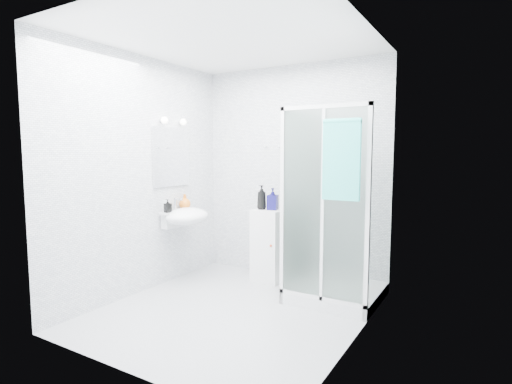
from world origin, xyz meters
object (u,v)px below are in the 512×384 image
Objects in this scene: wall_basin at (185,217)px; storage_cabinet at (270,245)px; soap_dispenser_orange at (185,201)px; shampoo_bottle_b at (273,199)px; soap_dispenser_black at (168,206)px; hand_towel at (341,158)px; shampoo_bottle_a at (262,197)px; shower_enclosure at (327,258)px.

storage_cabinet is at bearing 34.56° from wall_basin.
wall_basin is 0.24m from soap_dispenser_orange.
wall_basin is at bearing -48.68° from soap_dispenser_orange.
shampoo_bottle_b is 1.23m from soap_dispenser_black.
hand_towel is 1.42m from shampoo_bottle_a.
shampoo_bottle_b is 1.71× the size of soap_dispenser_black.
shampoo_bottle_a is at bearing 152.63° from hand_towel.
shampoo_bottle_a is 1.62× the size of soap_dispenser_orange.
shower_enclosure is 0.99m from shampoo_bottle_b.
hand_towel is at bearing -2.53° from wall_basin.
shower_enclosure is 6.82× the size of shampoo_bottle_a.
hand_towel is at bearing -55.95° from shower_enclosure.
soap_dispenser_orange is (-0.87, -0.39, -0.06)m from shampoo_bottle_a.
soap_dispenser_orange is 1.18× the size of soap_dispenser_black.
shower_enclosure is 1.89m from soap_dispenser_black.
wall_basin is 1.07m from storage_cabinet.
shampoo_bottle_a reaches higher than shampoo_bottle_b.
hand_towel is 2.10m from soap_dispenser_black.
soap_dispenser_black is at bearing -85.09° from soap_dispenser_orange.
shampoo_bottle_b reaches higher than soap_dispenser_black.
storage_cabinet is 1.18× the size of hand_towel.
shower_enclosure is 7.59× the size of shampoo_bottle_b.
shampoo_bottle_b is (-0.78, 0.25, 0.56)m from shower_enclosure.
soap_dispenser_orange is at bearing 131.32° from wall_basin.
hand_towel is at bearing -28.07° from storage_cabinet.
shampoo_bottle_b reaches higher than soap_dispenser_orange.
soap_dispenser_black is (-0.10, -0.19, 0.14)m from wall_basin.
soap_dispenser_orange is at bearing -155.98° from shampoo_bottle_a.
shower_enclosure is at bearing 5.62° from soap_dispenser_orange.
shampoo_bottle_a reaches higher than wall_basin.
storage_cabinet is 4.80× the size of soap_dispenser_orange.
shampoo_bottle_a reaches higher than soap_dispenser_orange.
shampoo_bottle_a is (0.74, 0.53, 0.22)m from wall_basin.
shower_enclosure is 3.57× the size of wall_basin.
shampoo_bottle_a reaches higher than storage_cabinet.
shampoo_bottle_b is at bearing 148.31° from hand_towel.
shower_enclosure is at bearing -17.64° from shampoo_bottle_b.
storage_cabinet is 1.17m from soap_dispenser_orange.
soap_dispenser_black is (-0.84, -0.72, -0.08)m from shampoo_bottle_a.
shampoo_bottle_a is at bearing 35.37° from wall_basin.
storage_cabinet is at bearing 39.44° from soap_dispenser_black.
wall_basin is at bearing 63.28° from soap_dispenser_black.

